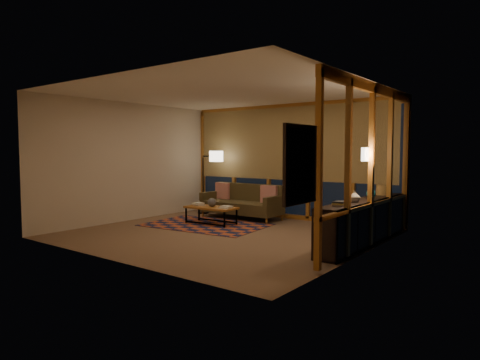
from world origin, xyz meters
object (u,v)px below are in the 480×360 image
Objects in this scene: sofa at (241,202)px; bookshelf at (364,222)px; coffee_table at (211,215)px; floor_lamp at (203,182)px.

sofa reaches higher than bookshelf.
floor_lamp reaches higher than coffee_table.
coffee_table is (-0.05, -1.03, -0.21)m from sofa.
sofa is 1.21× the size of floor_lamp.
coffee_table is 0.38× the size of bookshelf.
coffee_table is 3.41m from bookshelf.
bookshelf reaches higher than coffee_table.
bookshelf is (3.41, 0.09, 0.19)m from coffee_table.
sofa reaches higher than coffee_table.
floor_lamp reaches higher than sofa.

